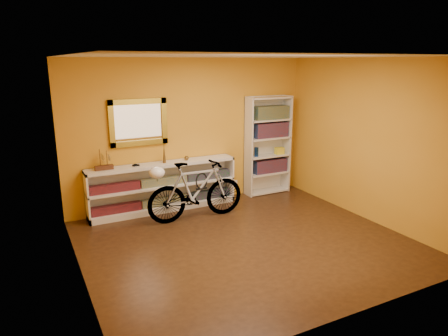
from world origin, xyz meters
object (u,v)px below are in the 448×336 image
console_unit (164,187)px  bicycle (196,190)px  helmet (157,173)px  bookcase (268,146)px

console_unit → bicycle: bearing=-62.2°
bicycle → helmet: bicycle is taller
console_unit → helmet: 0.82m
console_unit → bicycle: 0.73m
bookcase → console_unit: bearing=-179.3°
bicycle → helmet: bearing=90.0°
console_unit → bookcase: bookcase is taller
console_unit → bookcase: size_ratio=1.37×
helmet → bookcase: bearing=14.7°
console_unit → bookcase: bearing=0.7°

